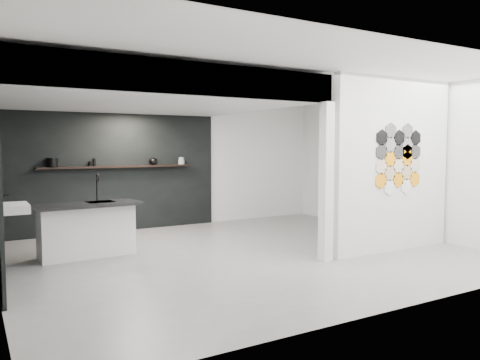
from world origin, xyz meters
name	(u,v)px	position (x,y,z in m)	size (l,w,h in m)	color
floor	(244,254)	(0.00, 0.00, -0.01)	(7.00, 6.00, 0.01)	slate
partition_panel	(393,165)	(2.23, -1.00, 1.40)	(2.45, 0.15, 2.80)	silver
bay_clad_back	(112,173)	(-1.30, 2.97, 1.18)	(4.40, 0.04, 2.35)	black
bulkhead	(142,93)	(-1.30, 1.00, 2.55)	(4.40, 4.00, 0.40)	silver
corner_column	(326,182)	(0.82, -1.00, 1.18)	(0.16, 0.16, 2.35)	silver
fascia_beam	(192,78)	(-1.30, -0.92, 2.55)	(4.40, 0.16, 0.40)	silver
wall_basin	(13,208)	(-3.24, 0.80, 0.85)	(0.40, 0.60, 0.12)	silver
display_shelf	(118,167)	(-1.20, 2.87, 1.30)	(3.00, 0.15, 0.04)	black
kitchen_island	(87,229)	(-2.20, 1.05, 0.43)	(1.60, 0.76, 1.27)	silver
stockpot	(52,162)	(-2.41, 2.87, 1.40)	(0.20, 0.20, 0.17)	black
kettle	(153,161)	(-0.47, 2.87, 1.39)	(0.18, 0.18, 0.15)	black
glass_bowl	(181,162)	(0.15, 2.87, 1.37)	(0.13, 0.13, 0.10)	gray
glass_vase	(181,161)	(0.15, 2.87, 1.39)	(0.11, 0.11, 0.15)	gray
bottle_dark	(94,162)	(-1.66, 2.87, 1.39)	(0.06, 0.06, 0.15)	black
utensil_cup	(90,164)	(-1.74, 2.87, 1.37)	(0.07, 0.07, 0.09)	black
hex_tile_cluster	(399,159)	(2.26, -1.09, 1.50)	(1.04, 0.02, 1.16)	orange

